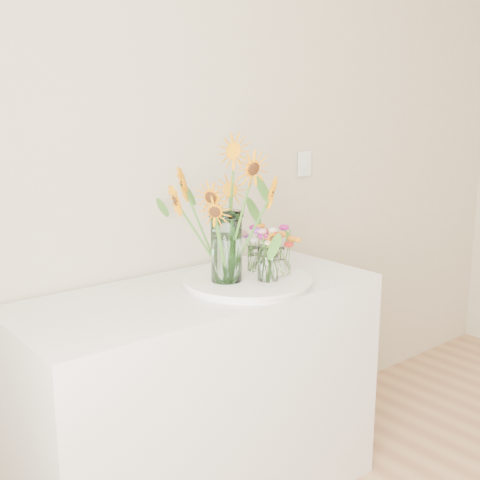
{
  "coord_description": "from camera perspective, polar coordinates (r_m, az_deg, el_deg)",
  "views": [
    {
      "loc": [
        -1.78,
        0.17,
        1.57
      ],
      "look_at": [
        -0.38,
        1.87,
        1.08
      ],
      "focal_mm": 45.0,
      "sensor_mm": 36.0,
      "label": 1
    }
  ],
  "objects": [
    {
      "name": "sunflower_bouquet",
      "position": [
        2.21,
        -1.32,
        2.78
      ],
      "size": [
        0.9,
        0.9,
        0.54
      ],
      "primitive_type": null,
      "rotation": [
        0.0,
        0.0,
        -0.39
      ],
      "color": "orange",
      "rests_on": "tray"
    },
    {
      "name": "tray",
      "position": [
        2.31,
        0.72,
        -4.04
      ],
      "size": [
        0.47,
        0.47,
        0.02
      ],
      "primitive_type": "cylinder",
      "color": "white",
      "rests_on": "counter"
    },
    {
      "name": "mason_jar",
      "position": [
        2.24,
        -1.3,
        -0.66
      ],
      "size": [
        0.15,
        0.15,
        0.27
      ],
      "primitive_type": "cylinder",
      "rotation": [
        0.0,
        0.0,
        -0.39
      ],
      "color": "silver",
      "rests_on": "tray"
    },
    {
      "name": "wildflower_posy_c",
      "position": [
        2.39,
        1.45,
        -0.73
      ],
      "size": [
        0.18,
        0.18,
        0.2
      ],
      "primitive_type": null,
      "color": "orange",
      "rests_on": "tray"
    },
    {
      "name": "small_vase_a",
      "position": [
        2.26,
        2.66,
        -2.28
      ],
      "size": [
        0.09,
        0.09,
        0.14
      ],
      "primitive_type": "cylinder",
      "rotation": [
        0.0,
        0.0,
        0.2
      ],
      "color": "white",
      "rests_on": "tray"
    },
    {
      "name": "wildflower_posy_b",
      "position": [
        2.33,
        3.91,
        -0.97
      ],
      "size": [
        0.21,
        0.21,
        0.2
      ],
      "primitive_type": null,
      "color": "orange",
      "rests_on": "tray"
    },
    {
      "name": "small_vase_c",
      "position": [
        2.4,
        1.45,
        -1.78
      ],
      "size": [
        0.08,
        0.08,
        0.11
      ],
      "primitive_type": "cylinder",
      "rotation": [
        0.0,
        0.0,
        -0.34
      ],
      "color": "white",
      "rests_on": "tray"
    },
    {
      "name": "counter",
      "position": [
        2.44,
        -3.62,
        -14.9
      ],
      "size": [
        1.4,
        0.6,
        0.9
      ],
      "primitive_type": "cube",
      "color": "white",
      "rests_on": "ground_plane"
    },
    {
      "name": "small_vase_b",
      "position": [
        2.34,
        3.89,
        -2.04
      ],
      "size": [
        0.1,
        0.1,
        0.11
      ],
      "primitive_type": null,
      "rotation": [
        0.0,
        0.0,
        -0.35
      ],
      "color": "white",
      "rests_on": "tray"
    },
    {
      "name": "wildflower_posy_a",
      "position": [
        2.25,
        2.68,
        -1.17
      ],
      "size": [
        0.17,
        0.17,
        0.23
      ],
      "primitive_type": null,
      "color": "orange",
      "rests_on": "tray"
    }
  ]
}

